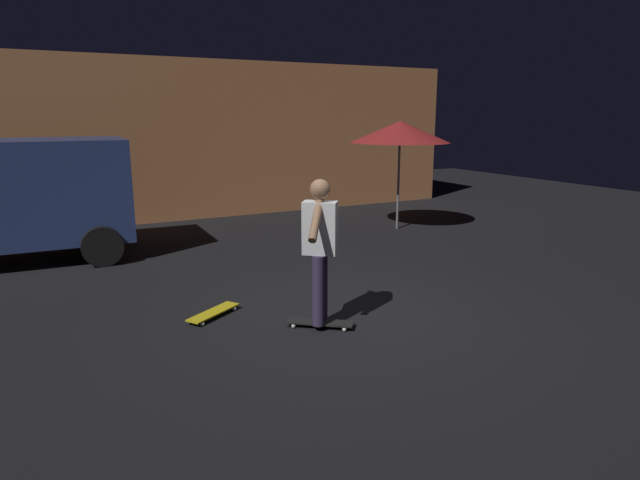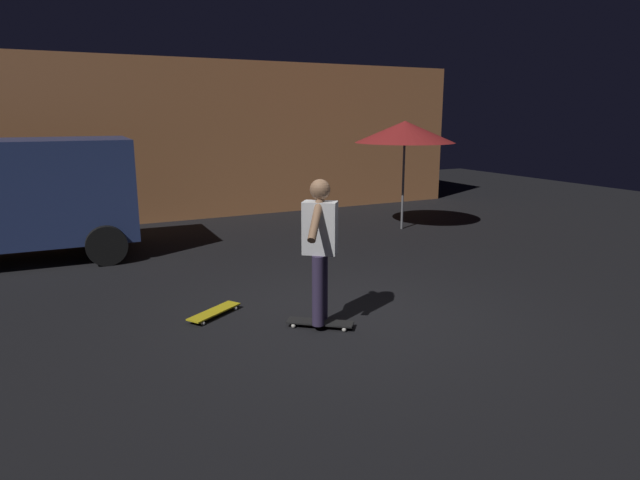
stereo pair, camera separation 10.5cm
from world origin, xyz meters
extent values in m
plane|color=black|center=(0.00, 0.00, 0.00)|extent=(28.00, 28.00, 0.00)
cube|color=#C67A47|center=(0.36, 9.31, 1.84)|extent=(13.71, 4.34, 3.67)
cylinder|color=black|center=(-2.33, 3.83, 0.33)|extent=(0.67, 0.25, 0.66)
cylinder|color=black|center=(-2.25, 5.80, 0.33)|extent=(0.67, 0.25, 0.66)
cylinder|color=slate|center=(3.71, 4.03, 1.10)|extent=(0.05, 0.05, 2.20)
cone|color=#A52626|center=(3.71, 4.03, 2.08)|extent=(2.10, 2.10, 0.45)
cube|color=black|center=(-0.44, -0.22, 0.06)|extent=(0.74, 0.64, 0.02)
sphere|color=silver|center=(-0.15, -0.33, 0.03)|extent=(0.05, 0.05, 0.05)
sphere|color=silver|center=(-0.26, -0.47, 0.03)|extent=(0.05, 0.05, 0.05)
sphere|color=silver|center=(-0.62, 0.04, 0.03)|extent=(0.05, 0.05, 0.05)
sphere|color=silver|center=(-0.73, -0.10, 0.03)|extent=(0.05, 0.05, 0.05)
cube|color=gold|center=(-1.44, 0.70, 0.06)|extent=(0.77, 0.59, 0.02)
sphere|color=silver|center=(-1.24, 0.93, 0.03)|extent=(0.05, 0.05, 0.05)
sphere|color=silver|center=(-1.14, 0.79, 0.03)|extent=(0.05, 0.05, 0.05)
sphere|color=silver|center=(-1.74, 0.61, 0.03)|extent=(0.05, 0.05, 0.05)
sphere|color=silver|center=(-1.65, 0.46, 0.03)|extent=(0.05, 0.05, 0.05)
cylinder|color=#382D4C|center=(-0.37, -0.13, 0.48)|extent=(0.14, 0.14, 0.82)
cylinder|color=#382D4C|center=(-0.51, -0.30, 0.48)|extent=(0.14, 0.14, 0.82)
cube|color=white|center=(-0.44, -0.22, 1.19)|extent=(0.43, 0.41, 0.60)
sphere|color=#936B4C|center=(-0.44, -0.22, 1.62)|extent=(0.23, 0.23, 0.23)
cylinder|color=#936B4C|center=(-0.30, -0.04, 1.34)|extent=(0.41, 0.48, 0.46)
cylinder|color=#936B4C|center=(-0.58, -0.39, 1.34)|extent=(0.41, 0.48, 0.46)
camera|label=1|loc=(-3.29, -5.58, 2.44)|focal=30.95mm
camera|label=2|loc=(-3.20, -5.63, 2.44)|focal=30.95mm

